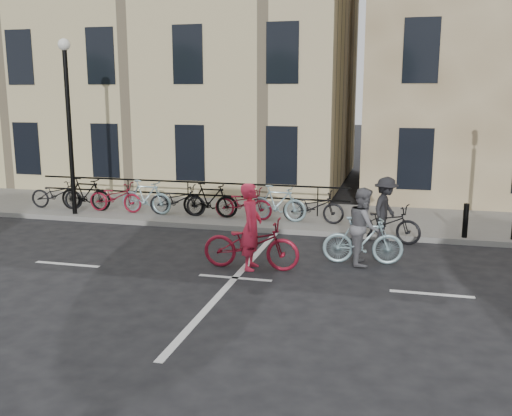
% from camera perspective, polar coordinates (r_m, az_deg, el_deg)
% --- Properties ---
extents(ground, '(120.00, 120.00, 0.00)m').
position_cam_1_polar(ground, '(12.18, -2.11, -7.02)').
color(ground, black).
rests_on(ground, ground).
extents(sidewalk, '(46.00, 4.00, 0.15)m').
position_cam_1_polar(sidewalk, '(18.94, -8.64, -0.19)').
color(sidewalk, slate).
rests_on(sidewalk, ground).
extents(building_west, '(20.00, 10.00, 10.00)m').
position_cam_1_polar(building_west, '(27.06, -13.14, 13.91)').
color(building_west, tan).
rests_on(building_west, sidewalk).
extents(lamp_post, '(0.36, 0.36, 5.28)m').
position_cam_1_polar(lamp_post, '(18.31, -18.29, 9.74)').
color(lamp_post, black).
rests_on(lamp_post, sidewalk).
extents(bollard_east, '(0.14, 0.14, 0.90)m').
position_cam_1_polar(bollard_east, '(15.77, 20.21, -1.19)').
color(bollard_east, black).
rests_on(bollard_east, sidewalk).
extents(parked_bikes, '(10.40, 1.23, 1.05)m').
position_cam_1_polar(parked_bikes, '(17.70, -7.81, 0.89)').
color(parked_bikes, black).
rests_on(parked_bikes, sidewalk).
extents(cyclist_pink, '(2.19, 0.81, 1.93)m').
position_cam_1_polar(cyclist_pink, '(12.63, -0.49, -3.18)').
color(cyclist_pink, maroon).
rests_on(cyclist_pink, ground).
extents(cyclist_grey, '(1.88, 0.94, 1.77)m').
position_cam_1_polar(cyclist_grey, '(13.20, 10.68, -2.51)').
color(cyclist_grey, '#86A7AF').
rests_on(cyclist_grey, ground).
extents(cyclist_dark, '(2.04, 1.25, 1.72)m').
position_cam_1_polar(cyclist_dark, '(15.32, 12.78, -0.82)').
color(cyclist_dark, black).
rests_on(cyclist_dark, ground).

